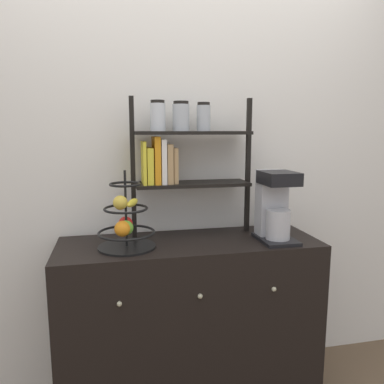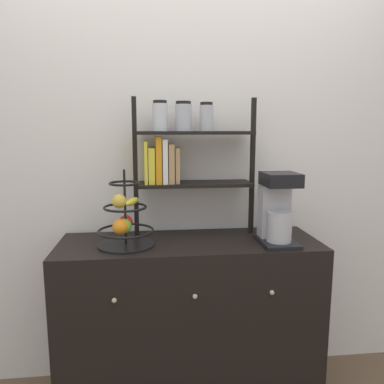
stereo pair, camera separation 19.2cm
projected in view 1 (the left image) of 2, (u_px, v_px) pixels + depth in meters
The scene contains 5 objects.
wall_back at pixel (180, 160), 2.17m from camera, with size 7.00×0.05×2.60m, color silver.
sideboard at pixel (190, 321), 2.04m from camera, with size 1.36×0.49×0.90m.
coffee_maker at pixel (275, 205), 1.97m from camera, with size 0.18×0.25×0.37m.
fruit_stand at pixel (126, 224), 1.83m from camera, with size 0.28×0.28×0.39m.
shelf_hutch at pixel (177, 151), 2.01m from camera, with size 0.67×0.20×0.75m.
Camera 1 is at (-0.39, -1.62, 1.47)m, focal length 35.00 mm.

